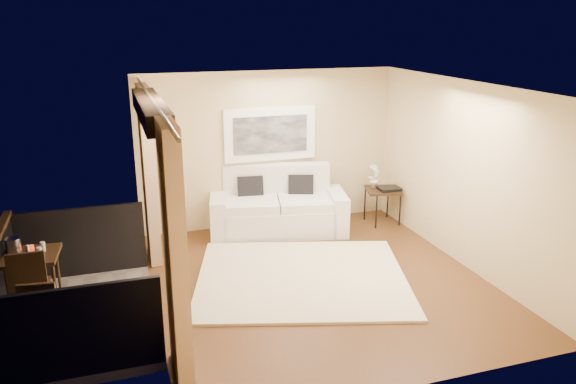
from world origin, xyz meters
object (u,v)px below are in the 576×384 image
orchid (374,175)px  balcony_chair_far (30,282)px  sofa (278,208)px  side_table (383,192)px  balcony_chair_near (38,320)px  ice_bucket (13,246)px  bistro_table (31,260)px

orchid → balcony_chair_far: (-5.47, -2.02, -0.30)m
sofa → side_table: (1.89, -0.23, 0.18)m
balcony_chair_near → balcony_chair_far: bearing=109.0°
ice_bucket → sofa: bearing=23.0°
side_table → orchid: orchid is taller
side_table → balcony_chair_far: 5.90m
bistro_table → balcony_chair_near: bearing=-82.5°
balcony_chair_far → balcony_chair_near: 0.91m
orchid → bistro_table: (-5.48, -1.65, -0.19)m
side_table → sofa: bearing=173.1°
sofa → bistro_table: sofa is taller
balcony_chair_far → side_table: bearing=-161.9°
sofa → bistro_table: 4.11m
sofa → side_table: 1.91m
side_table → balcony_chair_near: size_ratio=0.79×
orchid → balcony_chair_far: size_ratio=0.48×
sofa → balcony_chair_far: size_ratio=2.54×
bistro_table → balcony_chair_far: bearing=-89.7°
side_table → balcony_chair_far: bearing=-161.3°
balcony_chair_near → ice_bucket: bearing=113.3°
balcony_chair_near → bistro_table: bearing=106.1°
bistro_table → side_table: bearing=15.2°
bistro_table → balcony_chair_far: balcony_chair_far is taller
orchid → bistro_table: size_ratio=0.61×
bistro_table → balcony_chair_near: (0.17, -1.27, -0.16)m
orchid → balcony_chair_near: size_ratio=0.52×
bistro_table → balcony_chair_near: size_ratio=0.85×
side_table → ice_bucket: 5.96m
sofa → balcony_chair_far: 4.27m
bistro_table → ice_bucket: ice_bucket is taller
sofa → balcony_chair_far: sofa is taller
sofa → bistro_table: (-3.71, -1.75, 0.28)m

